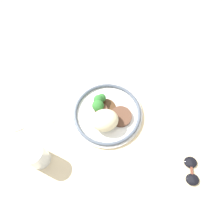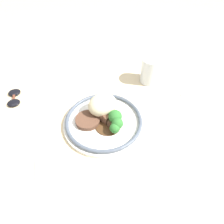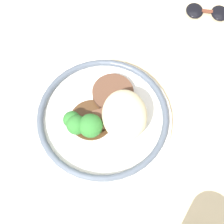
{
  "view_description": "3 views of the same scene",
  "coord_description": "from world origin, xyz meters",
  "px_view_note": "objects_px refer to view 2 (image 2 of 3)",
  "views": [
    {
      "loc": [
        0.08,
        0.31,
        0.77
      ],
      "look_at": [
        0.03,
        0.0,
        0.06
      ],
      "focal_mm": 35.0,
      "sensor_mm": 36.0,
      "label": 1
    },
    {
      "loc": [
        -0.13,
        -0.41,
        0.57
      ],
      "look_at": [
        0.07,
        -0.01,
        0.09
      ],
      "focal_mm": 35.0,
      "sensor_mm": 36.0,
      "label": 2
    },
    {
      "loc": [
        0.27,
        0.0,
        0.58
      ],
      "look_at": [
        0.04,
        0.02,
        0.06
      ],
      "focal_mm": 50.0,
      "sensor_mm": 36.0,
      "label": 3
    }
  ],
  "objects_px": {
    "spoon": "(182,95)",
    "fork": "(36,146)",
    "knife": "(91,88)",
    "juice_glass": "(150,72)",
    "sunglasses": "(14,98)",
    "plate": "(104,118)"
  },
  "relations": [
    {
      "from": "spoon",
      "to": "sunglasses",
      "type": "xyz_separation_m",
      "value": [
        -0.54,
        0.25,
        0.0
      ]
    },
    {
      "from": "juice_glass",
      "to": "knife",
      "type": "relative_size",
      "value": 0.43
    },
    {
      "from": "fork",
      "to": "sunglasses",
      "type": "relative_size",
      "value": 1.92
    },
    {
      "from": "knife",
      "to": "spoon",
      "type": "relative_size",
      "value": 1.38
    },
    {
      "from": "plate",
      "to": "juice_glass",
      "type": "height_order",
      "value": "juice_glass"
    },
    {
      "from": "spoon",
      "to": "juice_glass",
      "type": "bearing_deg",
      "value": 114.0
    },
    {
      "from": "plate",
      "to": "fork",
      "type": "xyz_separation_m",
      "value": [
        -0.22,
        0.0,
        -0.02
      ]
    },
    {
      "from": "juice_glass",
      "to": "knife",
      "type": "distance_m",
      "value": 0.23
    },
    {
      "from": "sunglasses",
      "to": "plate",
      "type": "bearing_deg",
      "value": -32.97
    },
    {
      "from": "juice_glass",
      "to": "spoon",
      "type": "relative_size",
      "value": 0.6
    },
    {
      "from": "spoon",
      "to": "fork",
      "type": "bearing_deg",
      "value": 176.09
    },
    {
      "from": "juice_glass",
      "to": "sunglasses",
      "type": "bearing_deg",
      "value": 165.83
    },
    {
      "from": "sunglasses",
      "to": "spoon",
      "type": "bearing_deg",
      "value": -12.83
    },
    {
      "from": "spoon",
      "to": "sunglasses",
      "type": "distance_m",
      "value": 0.6
    },
    {
      "from": "fork",
      "to": "spoon",
      "type": "height_order",
      "value": "spoon"
    },
    {
      "from": "sunglasses",
      "to": "fork",
      "type": "bearing_deg",
      "value": -72.26
    },
    {
      "from": "plate",
      "to": "spoon",
      "type": "bearing_deg",
      "value": -1.87
    },
    {
      "from": "plate",
      "to": "fork",
      "type": "relative_size",
      "value": 1.33
    },
    {
      "from": "knife",
      "to": "spoon",
      "type": "bearing_deg",
      "value": -24.42
    },
    {
      "from": "juice_glass",
      "to": "plate",
      "type": "bearing_deg",
      "value": -154.72
    },
    {
      "from": "plate",
      "to": "juice_glass",
      "type": "distance_m",
      "value": 0.27
    },
    {
      "from": "juice_glass",
      "to": "fork",
      "type": "relative_size",
      "value": 0.52
    }
  ]
}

